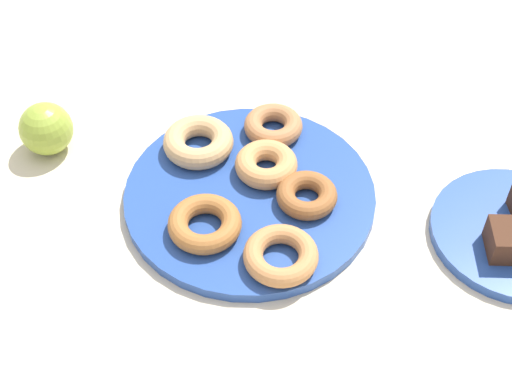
% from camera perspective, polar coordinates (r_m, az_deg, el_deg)
% --- Properties ---
extents(ground_plane, '(2.40, 2.40, 0.00)m').
position_cam_1_polar(ground_plane, '(0.93, -0.49, -0.55)').
color(ground_plane, beige).
extents(donut_plate, '(0.32, 0.32, 0.01)m').
position_cam_1_polar(donut_plate, '(0.93, -0.49, -0.24)').
color(donut_plate, '#284C9E').
rests_on(donut_plate, ground_plane).
extents(donut_0, '(0.12, 0.12, 0.02)m').
position_cam_1_polar(donut_0, '(0.87, -4.01, -2.48)').
color(donut_0, '#AD6B33').
rests_on(donut_0, donut_plate).
extents(donut_1, '(0.11, 0.11, 0.02)m').
position_cam_1_polar(donut_1, '(0.84, 1.94, -4.96)').
color(donut_1, '#C6844C').
rests_on(donut_1, donut_plate).
extents(donut_2, '(0.11, 0.11, 0.02)m').
position_cam_1_polar(donut_2, '(0.90, 3.98, -0.25)').
color(donut_2, '#995B2D').
rests_on(donut_2, donut_plate).
extents(donut_3, '(0.10, 0.10, 0.03)m').
position_cam_1_polar(donut_3, '(0.93, 0.80, 2.17)').
color(donut_3, tan).
rests_on(donut_3, donut_plate).
extents(donut_4, '(0.11, 0.11, 0.03)m').
position_cam_1_polar(donut_4, '(0.97, -4.51, 3.90)').
color(donut_4, tan).
rests_on(donut_4, donut_plate).
extents(donut_5, '(0.10, 0.10, 0.02)m').
position_cam_1_polar(donut_5, '(0.99, 1.35, 5.19)').
color(donut_5, '#B27547').
rests_on(donut_5, donut_plate).
extents(brownie_far, '(0.06, 0.06, 0.04)m').
position_cam_1_polar(brownie_far, '(0.90, 19.29, -3.57)').
color(brownie_far, '#472819').
rests_on(brownie_far, cake_plate).
extents(apple, '(0.07, 0.07, 0.07)m').
position_cam_1_polar(apple, '(1.01, -16.04, 4.76)').
color(apple, '#93AD38').
rests_on(apple, ground_plane).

